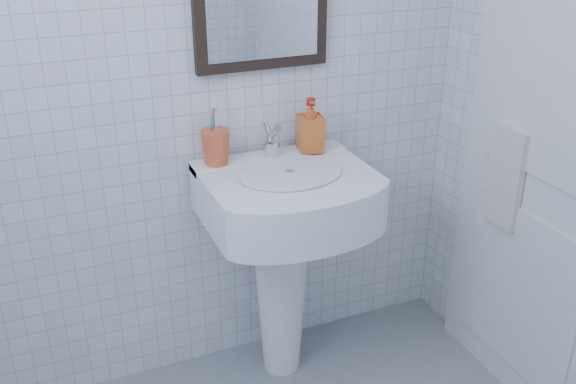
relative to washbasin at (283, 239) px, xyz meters
name	(u,v)px	position (x,y,z in m)	size (l,w,h in m)	color
wall_back	(189,72)	(-0.27, 0.21, 0.63)	(2.20, 0.02, 2.50)	silver
washbasin	(283,239)	(0.00, 0.00, 0.00)	(0.60, 0.44, 0.93)	white
faucet	(272,143)	(0.00, 0.11, 0.36)	(0.06, 0.13, 0.15)	silver
toothbrush_cup	(216,147)	(-0.21, 0.13, 0.36)	(0.11, 0.11, 0.13)	#DF522B
soap_dispenser	(310,125)	(0.16, 0.12, 0.40)	(0.09, 0.09, 0.20)	red
bathroom_door	(548,156)	(0.81, -0.44, 0.38)	(0.04, 0.80, 2.00)	silver
towel_ring	(517,131)	(0.79, -0.30, 0.43)	(0.18, 0.18, 0.01)	silver
hand_towel	(506,177)	(0.77, -0.30, 0.25)	(0.03, 0.16, 0.38)	beige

